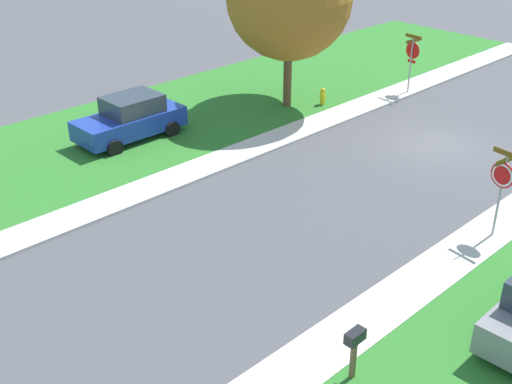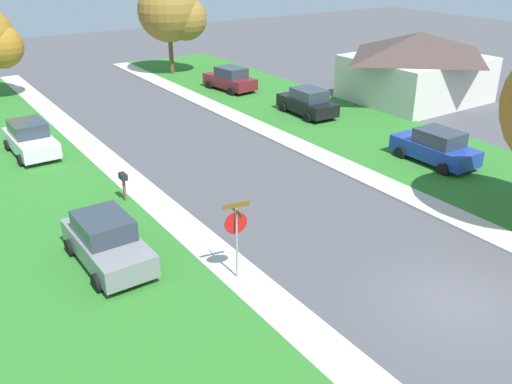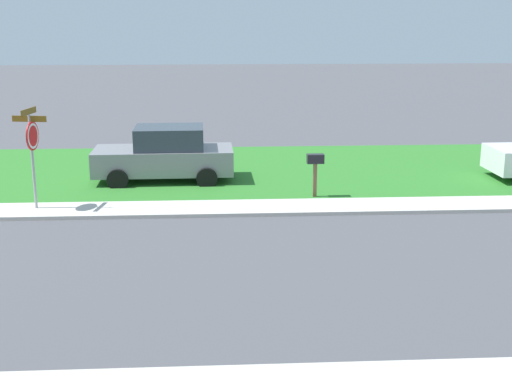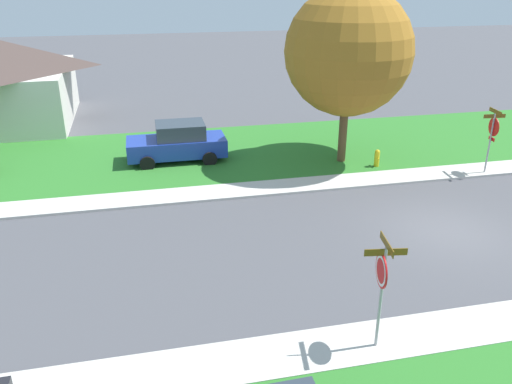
{
  "view_description": "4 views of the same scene",
  "coord_description": "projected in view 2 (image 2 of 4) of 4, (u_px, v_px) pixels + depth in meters",
  "views": [
    {
      "loc": [
        -12.03,
        21.4,
        10.15
      ],
      "look_at": [
        0.12,
        9.62,
        1.4
      ],
      "focal_mm": 46.55,
      "sensor_mm": 36.0,
      "label": 1
    },
    {
      "loc": [
        -12.85,
        -8.29,
        10.11
      ],
      "look_at": [
        -2.22,
        7.61,
        1.4
      ],
      "focal_mm": 38.81,
      "sensor_mm": 36.0,
      "label": 2
    },
    {
      "loc": [
        13.28,
        9.62,
        5.15
      ],
      "look_at": [
        -1.19,
        10.46,
        1.4
      ],
      "focal_mm": 48.59,
      "sensor_mm": 36.0,
      "label": 3
    },
    {
      "loc": [
        -13.52,
        9.47,
        7.93
      ],
      "look_at": [
        1.35,
        6.17,
        1.4
      ],
      "focal_mm": 36.57,
      "sensor_mm": 36.0,
      "label": 4
    }
  ],
  "objects": [
    {
      "name": "car_black_behind_trees",
      "position": [
        308.0,
        102.0,
        34.63
      ],
      "size": [
        2.18,
        4.37,
        1.76
      ],
      "color": "black",
      "rests_on": "ground"
    },
    {
      "name": "lawn_east",
      "position": [
        386.0,
        139.0,
        30.78
      ],
      "size": [
        8.0,
        56.0,
        0.08
      ],
      "primitive_type": "cube",
      "color": "#2D7528",
      "rests_on": "ground"
    },
    {
      "name": "car_grey_far_down_street",
      "position": [
        107.0,
        242.0,
        18.61
      ],
      "size": [
        2.1,
        4.33,
        1.76
      ],
      "color": "gray",
      "rests_on": "ground"
    },
    {
      "name": "tree_sidewalk_mid",
      "position": [
        173.0,
        13.0,
        43.87
      ],
      "size": [
        5.26,
        4.89,
        7.5
      ],
      "color": "brown",
      "rests_on": "ground"
    },
    {
      "name": "mailbox",
      "position": [
        123.0,
        180.0,
        23.04
      ],
      "size": [
        0.25,
        0.48,
        1.31
      ],
      "color": "brown",
      "rests_on": "ground"
    },
    {
      "name": "car_blue_kerbside_mid",
      "position": [
        436.0,
        147.0,
        27.13
      ],
      "size": [
        2.05,
        4.3,
        1.76
      ],
      "color": "#1E389E",
      "rests_on": "ground"
    },
    {
      "name": "car_white_driveway_right",
      "position": [
        30.0,
        139.0,
        28.25
      ],
      "size": [
        2.12,
        4.34,
        1.76
      ],
      "color": "white",
      "rests_on": "ground"
    },
    {
      "name": "sidewalk_east",
      "position": [
        321.0,
        155.0,
        28.4
      ],
      "size": [
        1.4,
        56.0,
        0.1
      ],
      "primitive_type": "cube",
      "color": "beige",
      "rests_on": "ground"
    },
    {
      "name": "car_maroon_near_corner",
      "position": [
        230.0,
        79.0,
        40.45
      ],
      "size": [
        2.42,
        4.49,
        1.76
      ],
      "color": "maroon",
      "rests_on": "ground"
    },
    {
      "name": "house_right_setback",
      "position": [
        417.0,
        66.0,
        37.52
      ],
      "size": [
        9.09,
        7.9,
        4.6
      ],
      "color": "silver",
      "rests_on": "ground"
    },
    {
      "name": "ground_plane",
      "position": [
        454.0,
        302.0,
        16.96
      ],
      "size": [
        120.0,
        120.0,
        0.0
      ],
      "primitive_type": "plane",
      "color": "#4C4C51"
    },
    {
      "name": "lawn_west",
      "position": [
        38.0,
        228.0,
        21.27
      ],
      "size": [
        8.0,
        56.0,
        0.08
      ],
      "primitive_type": "cube",
      "color": "#2D7528",
      "rests_on": "ground"
    },
    {
      "name": "stop_sign_far_corner",
      "position": [
        236.0,
        228.0,
        17.36
      ],
      "size": [
        0.91,
        0.91,
        2.77
      ],
      "color": "#9E9EA3",
      "rests_on": "ground"
    },
    {
      "name": "sidewalk_west",
      "position": [
        151.0,
        199.0,
        23.64
      ],
      "size": [
        1.4,
        56.0,
        0.1
      ],
      "primitive_type": "cube",
      "color": "beige",
      "rests_on": "ground"
    }
  ]
}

